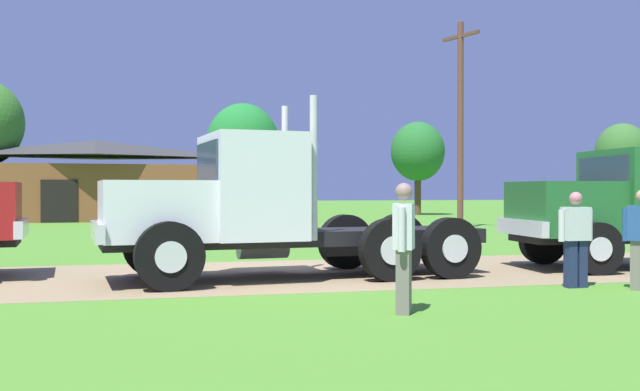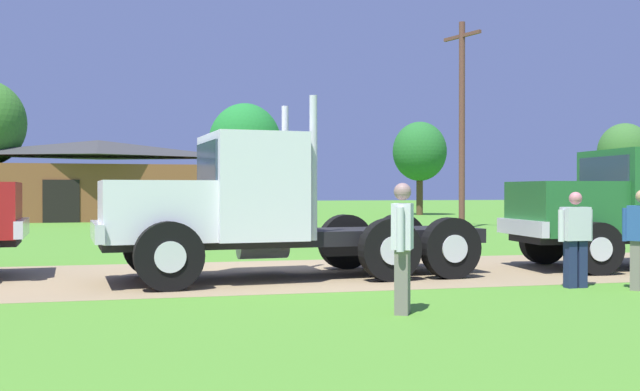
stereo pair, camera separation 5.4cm
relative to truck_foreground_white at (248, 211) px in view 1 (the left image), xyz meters
The scene contains 11 objects.
ground_plane 1.63m from the truck_foreground_white, 41.70° to the left, with size 200.00×200.00×0.00m, color #4B8729.
dirt_track 1.63m from the truck_foreground_white, 41.70° to the left, with size 120.00×5.55×0.01m, color #907A57.
truck_foreground_white is the anchor object (origin of this frame).
truck_near_left 8.26m from the truck_foreground_white, ahead, with size 7.01×2.97×3.66m.
visitor_standing_near 5.84m from the truck_foreground_white, 25.36° to the right, with size 0.65×0.27×1.64m.
visitor_walking_mid 4.58m from the truck_foreground_white, 71.21° to the right, with size 0.41×0.53×1.77m.
shed_building 29.18m from the truck_foreground_white, 98.17° to the left, with size 12.46×5.80×4.42m.
utility_pole_near 19.94m from the truck_foreground_white, 53.90° to the left, with size 0.82×2.13×8.92m.
tree_mid 43.08m from the truck_foreground_white, 82.12° to the left, with size 5.51×5.51×8.28m.
tree_right 36.90m from the truck_foreground_white, 63.64° to the left, with size 3.61×3.61×6.25m.
tree_far_right 44.48m from the truck_foreground_white, 45.50° to the left, with size 3.64×3.64×6.36m.
Camera 1 is at (-2.80, -14.43, 1.67)m, focal length 41.67 mm.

